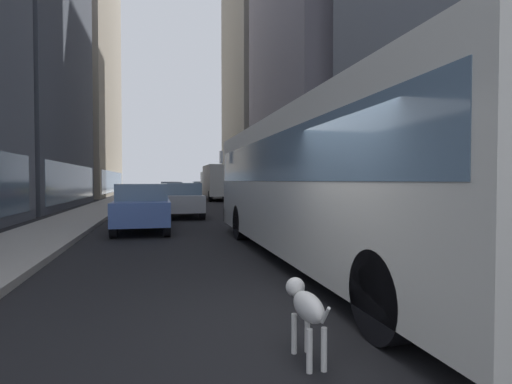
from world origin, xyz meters
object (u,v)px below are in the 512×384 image
object	(u,v)px
car_blue_hatchback	(143,207)
box_truck	(218,181)
transit_bus	(325,178)
car_white_van	(262,199)
car_yellow_taxi	(170,189)
car_red_coupe	(172,191)
dalmatian_dog	(306,306)
car_silver_sedan	(182,200)
car_black_suv	(199,188)

from	to	relation	value
car_blue_hatchback	box_truck	distance (m)	21.74
transit_bus	car_white_van	distance (m)	11.72
car_blue_hatchback	car_yellow_taxi	size ratio (longest dim) A/B	1.05
transit_bus	box_truck	distance (m)	27.38
transit_bus	car_white_van	size ratio (longest dim) A/B	2.52
car_white_van	box_truck	size ratio (longest dim) A/B	0.61
box_truck	car_white_van	bearing A→B (deg)	-90.00
car_red_coupe	dalmatian_dog	xyz separation A→B (m)	(0.34, -31.47, -0.31)
transit_bus	car_white_van	bearing A→B (deg)	82.13
transit_bus	car_red_coupe	world-z (taller)	transit_bus
car_silver_sedan	car_yellow_taxi	size ratio (longest dim) A/B	0.97
transit_bus	car_yellow_taxi	xyz separation A→B (m)	(-2.40, 35.68, -0.96)
car_yellow_taxi	car_silver_sedan	bearing A→B (deg)	-90.00
car_red_coupe	dalmatian_dog	world-z (taller)	car_red_coupe
car_black_suv	car_white_van	distance (m)	32.60
car_blue_hatchback	box_truck	xyz separation A→B (m)	(5.60, 20.99, 0.85)
car_yellow_taxi	dalmatian_dog	bearing A→B (deg)	-89.52
box_truck	car_blue_hatchback	bearing A→B (deg)	-104.94
car_silver_sedan	car_white_van	distance (m)	4.01
car_silver_sedan	dalmatian_dog	bearing A→B (deg)	-88.77
transit_bus	dalmatian_dog	size ratio (longest dim) A/B	11.98
car_yellow_taxi	box_truck	world-z (taller)	box_truck
transit_bus	car_blue_hatchback	size ratio (longest dim) A/B	2.70
car_red_coupe	dalmatian_dog	distance (m)	31.47
car_black_suv	box_truck	xyz separation A→B (m)	(0.00, -16.84, 0.84)
car_white_van	car_yellow_taxi	bearing A→B (deg)	99.42
car_blue_hatchback	car_white_van	distance (m)	7.66
car_blue_hatchback	box_truck	world-z (taller)	box_truck
car_silver_sedan	car_red_coupe	distance (m)	15.87
car_black_suv	car_blue_hatchback	bearing A→B (deg)	-98.42
car_silver_sedan	dalmatian_dog	size ratio (longest dim) A/B	4.10
car_white_van	car_silver_sedan	bearing A→B (deg)	-175.65
car_red_coupe	car_white_van	size ratio (longest dim) A/B	0.90
box_truck	car_yellow_taxi	bearing A→B (deg)	115.59
car_silver_sedan	dalmatian_dog	xyz separation A→B (m)	(0.34, -15.60, -0.31)
box_truck	transit_bus	bearing A→B (deg)	-93.35
car_blue_hatchback	dalmatian_dog	world-z (taller)	car_blue_hatchback
car_silver_sedan	car_blue_hatchback	bearing A→B (deg)	-108.00
dalmatian_dog	car_white_van	bearing A→B (deg)	77.02
car_black_suv	dalmatian_dog	world-z (taller)	car_black_suv
car_silver_sedan	transit_bus	bearing A→B (deg)	-77.97
car_silver_sedan	car_yellow_taxi	xyz separation A→B (m)	(-0.00, 24.42, 0.00)
car_white_van	car_red_coupe	bearing A→B (deg)	104.41
car_yellow_taxi	transit_bus	bearing A→B (deg)	-86.15
car_blue_hatchback	transit_bus	bearing A→B (deg)	-57.76
car_blue_hatchback	car_silver_sedan	size ratio (longest dim) A/B	1.08
car_blue_hatchback	car_white_van	xyz separation A→B (m)	(5.60, 5.23, 0.00)
car_black_suv	car_white_van	bearing A→B (deg)	-90.00
car_yellow_taxi	car_red_coupe	bearing A→B (deg)	-90.00
car_black_suv	dalmatian_dog	size ratio (longest dim) A/B	4.89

